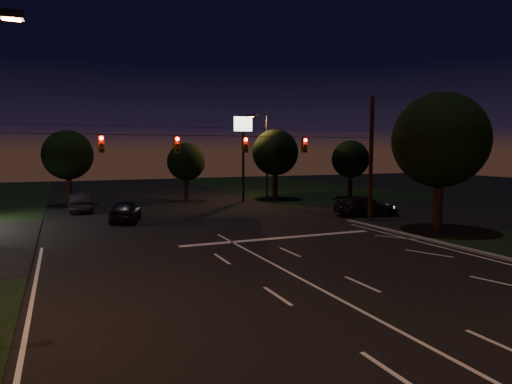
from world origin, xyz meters
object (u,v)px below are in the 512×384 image
utility_pole_right (370,220)px  car_oncoming_a (125,211)px  car_cross (366,207)px  tree_right_near (438,141)px  car_oncoming_b (82,203)px

utility_pole_right → car_oncoming_a: bearing=158.8°
car_cross → utility_pole_right: bearing=162.9°
tree_right_near → car_cross: tree_right_near is taller
car_oncoming_b → utility_pole_right: bearing=150.8°
car_oncoming_b → car_oncoming_a: bearing=116.7°
utility_pole_right → tree_right_near: bearing=-72.5°
utility_pole_right → car_cross: utility_pole_right is taller
tree_right_near → car_oncoming_b: 27.85m
car_oncoming_b → car_cross: car_oncoming_b is taller
utility_pole_right → car_oncoming_b: utility_pole_right is taller
car_cross → tree_right_near: bearing=-163.1°
tree_right_near → car_cross: bearing=93.5°
utility_pole_right → car_oncoming_b: 23.25m
car_oncoming_b → car_cross: (20.24, -11.32, -0.04)m
tree_right_near → car_oncoming_a: (-18.02, 11.24, -4.89)m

